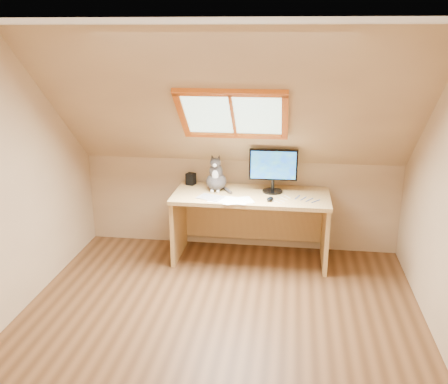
# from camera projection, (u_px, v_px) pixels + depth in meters

# --- Properties ---
(ground) EXTENTS (3.50, 3.50, 0.00)m
(ground) POSITION_uv_depth(u_px,v_px,m) (217.00, 329.00, 4.13)
(ground) COLOR brown
(ground) RESTS_ON ground
(room_shell) EXTENTS (3.52, 3.52, 2.41)m
(room_shell) POSITION_uv_depth(u_px,v_px,m) (214.00, 165.00, 3.61)
(room_shell) COLOR tan
(room_shell) RESTS_ON ground
(desk) EXTENTS (1.62, 0.71, 0.74)m
(desk) POSITION_uv_depth(u_px,v_px,m) (251.00, 212.00, 5.32)
(desk) COLOR tan
(desk) RESTS_ON ground
(monitor) EXTENTS (0.50, 0.21, 0.46)m
(monitor) POSITION_uv_depth(u_px,v_px,m) (273.00, 168.00, 5.17)
(monitor) COLOR black
(monitor) RESTS_ON desk
(cat) EXTENTS (0.22, 0.26, 0.40)m
(cat) POSITION_uv_depth(u_px,v_px,m) (216.00, 177.00, 5.28)
(cat) COLOR #484240
(cat) RESTS_ON desk
(desk_speaker) EXTENTS (0.11, 0.11, 0.13)m
(desk_speaker) POSITION_uv_depth(u_px,v_px,m) (191.00, 179.00, 5.49)
(desk_speaker) COLOR black
(desk_speaker) RESTS_ON desk
(graphics_tablet) EXTENTS (0.30, 0.26, 0.01)m
(graphics_tablet) POSITION_uv_depth(u_px,v_px,m) (211.00, 198.00, 5.06)
(graphics_tablet) COLOR #B2B2B7
(graphics_tablet) RESTS_ON desk
(mouse) EXTENTS (0.09, 0.12, 0.03)m
(mouse) POSITION_uv_depth(u_px,v_px,m) (270.00, 199.00, 4.98)
(mouse) COLOR black
(mouse) RESTS_ON desk
(papers) EXTENTS (0.35, 0.30, 0.01)m
(papers) POSITION_uv_depth(u_px,v_px,m) (233.00, 201.00, 4.96)
(papers) COLOR white
(papers) RESTS_ON desk
(cables) EXTENTS (0.51, 0.26, 0.01)m
(cables) POSITION_uv_depth(u_px,v_px,m) (297.00, 199.00, 5.01)
(cables) COLOR silver
(cables) RESTS_ON desk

